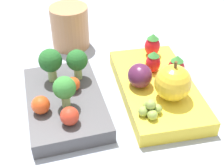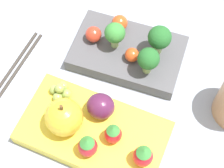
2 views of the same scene
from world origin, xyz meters
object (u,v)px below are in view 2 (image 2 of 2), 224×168
Objects in this scene: broccoli_floret_0 at (115,34)px; broccoli_floret_1 at (160,38)px; cherry_tomato_0 at (93,34)px; cherry_tomato_1 at (132,55)px; broccoli_floret_2 at (148,59)px; chopsticks_pair at (7,79)px; strawberry_2 at (88,146)px; apple at (64,117)px; grape_cluster at (60,91)px; strawberry_1 at (113,134)px; plum at (100,106)px; cherry_tomato_2 at (120,23)px; bento_box_savoury at (126,53)px; bento_box_fruit at (96,133)px; strawberry_0 at (143,156)px.

broccoli_floret_1 is at bearing 11.24° from broccoli_floret_0.
cherry_tomato_0 is 0.08m from cherry_tomato_1.
broccoli_floret_0 is at bearing 1.27° from cherry_tomato_0.
chopsticks_pair is (-0.22, -0.09, -0.06)m from broccoli_floret_2.
broccoli_floret_0 is 0.89× the size of broccoli_floret_1.
broccoli_floret_2 reaches higher than strawberry_2.
apple is (0.02, -0.16, 0.02)m from cherry_tomato_0.
grape_cluster reaches higher than chopsticks_pair.
broccoli_floret_2 is 0.24m from chopsticks_pair.
broccoli_floret_0 is 0.05m from cherry_tomato_1.
cherry_tomato_0 is 0.68× the size of strawberry_1.
cherry_tomato_2 is at bearing 99.79° from plum.
strawberry_2 is 1.20× the size of grape_cluster.
cherry_tomato_1 reaches higher than bento_box_savoury.
bento_box_savoury is at bearing 76.47° from apple.
apple is 1.52× the size of strawberry_2.
apple reaches higher than bento_box_fruit.
plum is (0.03, -0.16, 0.01)m from cherry_tomato_2.
strawberry_0 is 0.05m from strawberry_1.
apple reaches higher than grape_cluster.
grape_cluster is at bearing 175.03° from plum.
broccoli_floret_2 is 0.16m from apple.
broccoli_floret_1 reaches higher than strawberry_1.
apple reaches higher than broccoli_floret_1.
broccoli_floret_1 is at bearing 85.05° from strawberry_1.
strawberry_0 is (0.04, -0.15, -0.01)m from broccoli_floret_2.
broccoli_floret_2 is 1.96× the size of cherry_tomato_2.
strawberry_1 is 0.93× the size of plum.
cherry_tomato_1 is at bearing 27.68° from chopsticks_pair.
strawberry_2 is at bearing -81.19° from broccoli_floret_0.
chopsticks_pair is at bearing 167.05° from bento_box_fruit.
cherry_tomato_2 reaches higher than cherry_tomato_1.
plum is 1.18× the size of grape_cluster.
bento_box_fruit is at bearing -93.63° from cherry_tomato_1.
plum is at bearing 98.01° from bento_box_fruit.
bento_box_fruit is 8.28× the size of cherry_tomato_0.
cherry_tomato_0 is at bearing 85.57° from grape_cluster.
cherry_tomato_1 is at bearing 86.37° from bento_box_fruit.
broccoli_floret_0 is at bearing 36.92° from chopsticks_pair.
apple is (-0.09, -0.14, -0.01)m from broccoli_floret_2.
plum is (-0.00, 0.03, 0.03)m from bento_box_fruit.
broccoli_floret_0 reaches higher than cherry_tomato_1.
broccoli_floret_2 is 0.17m from strawberry_2.
strawberry_1 is (-0.05, 0.02, -0.00)m from strawberry_0.
broccoli_floret_0 reaches higher than grape_cluster.
apple is 0.13m from strawberry_0.
broccoli_floret_0 is at bearing 156.85° from broccoli_floret_2.
strawberry_2 is at bearing -70.26° from cherry_tomato_0.
bento_box_fruit is 4.18× the size of broccoli_floret_2.
strawberry_0 is (0.04, -0.19, -0.02)m from broccoli_floret_1.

